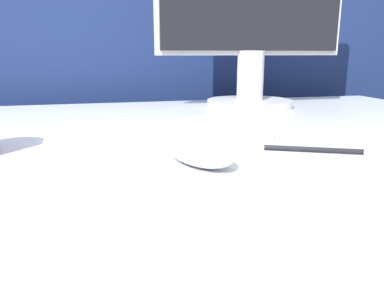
% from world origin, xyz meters
% --- Properties ---
extents(partition_panel, '(5.00, 0.03, 1.43)m').
position_xyz_m(partition_panel, '(0.00, 0.71, 0.72)').
color(partition_panel, navy).
rests_on(partition_panel, ground_plane).
extents(computer_mouse_near, '(0.10, 0.14, 0.04)m').
position_xyz_m(computer_mouse_near, '(-0.01, -0.11, 0.79)').
color(computer_mouse_near, white).
rests_on(computer_mouse_near, desk).
extents(keyboard, '(0.38, 0.12, 0.02)m').
position_xyz_m(keyboard, '(-0.03, 0.07, 0.79)').
color(keyboard, silver).
rests_on(keyboard, desk).
extents(monitor, '(0.52, 0.23, 0.52)m').
position_xyz_m(monitor, '(0.27, 0.39, 1.05)').
color(monitor, silver).
rests_on(monitor, desk).
extents(pen, '(0.13, 0.07, 0.01)m').
position_xyz_m(pen, '(0.18, -0.09, 0.78)').
color(pen, black).
rests_on(pen, desk).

